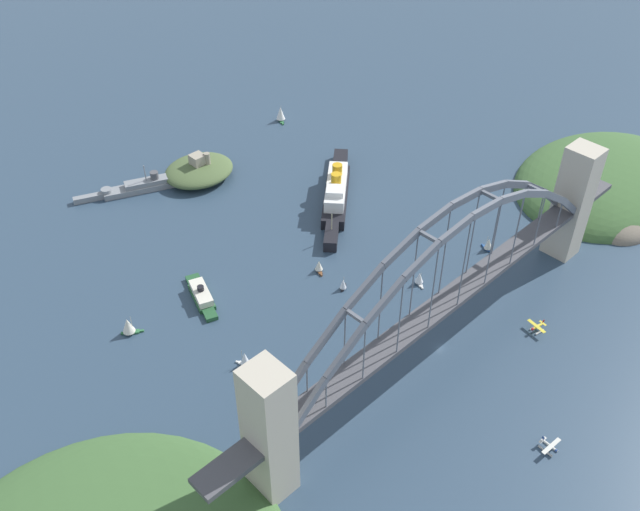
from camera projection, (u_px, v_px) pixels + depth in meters
The scene contains 16 objects.
ground_plane at pixel (440, 348), 319.21m from camera, with size 1400.00×1400.00×0.00m, color #2D4256.
harbor_arch_bridge at pixel (449, 294), 298.24m from camera, with size 263.32×15.60×77.73m.
headland_east_shore at pixel (608, 187), 420.67m from camera, with size 130.23×100.56×31.47m.
ocean_liner at pixel (336, 192), 405.99m from camera, with size 77.78×69.13×19.73m.
naval_cruiser at pixel (148, 185), 417.32m from camera, with size 80.31×37.62×16.38m.
harbor_ferry_steamer at pixel (201, 295), 343.05m from camera, with size 17.59×34.66×8.11m.
fort_island_mid_harbor at pixel (199, 170), 425.63m from camera, with size 42.97×37.47×16.49m.
seaplane_taxiing_near_bridge at pixel (537, 327), 326.16m from camera, with size 8.10×10.36×5.03m.
seaplane_second_in_formation at pixel (549, 447), 275.76m from camera, with size 10.75×7.48×4.71m.
small_boat_0 at pixel (488, 244), 371.73m from camera, with size 5.01×7.52×8.36m.
small_boat_1 at pixel (343, 284), 347.82m from camera, with size 5.87×4.47×7.33m.
small_boat_2 at pixel (281, 113), 480.59m from camera, with size 8.12×10.35×11.88m.
small_boat_3 at pixel (319, 266), 358.29m from camera, with size 5.34×7.05×7.54m.
small_boat_4 at pixel (245, 359), 308.73m from camera, with size 5.45×7.07×8.60m.
small_boat_5 at pixel (128, 326), 323.35m from camera, with size 9.76×8.11×10.30m.
small_boat_6 at pixel (419, 278), 350.87m from camera, with size 5.58×7.35×7.89m.
Camera 1 is at (-192.55, -120.34, 234.69)m, focal length 39.47 mm.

